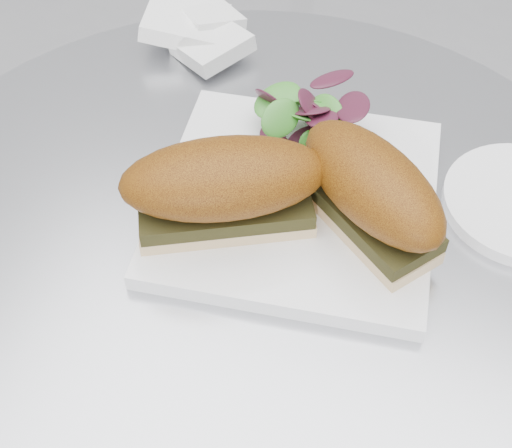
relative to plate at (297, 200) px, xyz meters
The scene contains 6 objects.
table 0.26m from the plate, 109.37° to the right, with size 0.70×0.70×0.73m.
plate is the anchor object (origin of this frame).
sandwich_left 0.09m from the plate, 130.20° to the right, with size 0.18×0.15×0.08m.
sandwich_right 0.08m from the plate, ahead, with size 0.16×0.14×0.08m.
salad 0.08m from the plate, 105.90° to the left, with size 0.10×0.10×0.05m, color green, non-canonical shape.
napkin 0.25m from the plate, 135.91° to the left, with size 0.12×0.12×0.02m, color white, non-canonical shape.
Camera 1 is at (0.15, -0.34, 1.20)m, focal length 50.00 mm.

